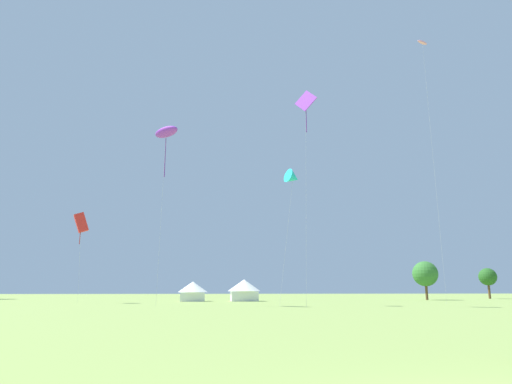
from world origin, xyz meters
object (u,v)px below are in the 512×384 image
at_px(kite_red_box, 81,223).
at_px(kite_purple_diamond, 306,103).
at_px(kite_cyan_delta, 293,178).
at_px(festival_tent_right, 244,289).
at_px(festival_tent_left, 193,290).
at_px(kite_purple_parafoil, 166,132).
at_px(tree_distant_left, 425,274).
at_px(tree_distant_right, 488,277).
at_px(kite_pink_parafoil, 423,44).

height_order(kite_red_box, kite_purple_diamond, kite_purple_diamond).
bearing_deg(kite_cyan_delta, festival_tent_right, 100.91).
height_order(kite_cyan_delta, kite_red_box, kite_cyan_delta).
relative_size(kite_cyan_delta, festival_tent_left, 3.47).
bearing_deg(festival_tent_right, kite_purple_parafoil, -119.62).
height_order(kite_purple_parafoil, tree_distant_left, kite_purple_parafoil).
height_order(kite_purple_parafoil, tree_distant_right, kite_purple_parafoil).
bearing_deg(festival_tent_left, tree_distant_left, 6.63).
xyz_separation_m(kite_red_box, festival_tent_left, (15.42, 7.36, -9.15)).
bearing_deg(kite_purple_parafoil, tree_distant_left, 29.30).
distance_m(kite_red_box, kite_purple_diamond, 34.69).
bearing_deg(kite_cyan_delta, kite_red_box, 154.58).
distance_m(kite_purple_diamond, tree_distant_right, 61.28).
bearing_deg(festival_tent_right, tree_distant_left, 8.23).
relative_size(kite_purple_parafoil, festival_tent_right, 4.09).
distance_m(kite_purple_diamond, festival_tent_left, 34.04).
bearing_deg(kite_cyan_delta, tree_distant_right, 36.68).
bearing_deg(tree_distant_left, tree_distant_right, 27.78).
xyz_separation_m(kite_pink_parafoil, tree_distant_left, (9.13, 22.37, -30.60)).
bearing_deg(tree_distant_right, festival_tent_right, -164.31).
bearing_deg(tree_distant_left, kite_pink_parafoil, -112.19).
distance_m(kite_pink_parafoil, festival_tent_right, 44.17).
bearing_deg(tree_distant_right, kite_cyan_delta, -143.32).
bearing_deg(kite_purple_parafoil, tree_distant_right, 28.86).
bearing_deg(festival_tent_right, kite_pink_parafoil, -37.48).
height_order(festival_tent_left, festival_tent_right, festival_tent_right).
distance_m(festival_tent_left, festival_tent_right, 7.91).
relative_size(kite_cyan_delta, tree_distant_right, 2.64).
xyz_separation_m(kite_purple_parafoil, festival_tent_right, (11.20, 19.71, -18.21)).
height_order(kite_red_box, festival_tent_left, kite_red_box).
distance_m(kite_cyan_delta, kite_red_box, 30.43).
bearing_deg(kite_red_box, festival_tent_right, 17.51).
height_order(tree_distant_left, tree_distant_right, tree_distant_left).
bearing_deg(festival_tent_right, tree_distant_right, 15.69).
distance_m(festival_tent_left, tree_distant_left, 40.50).
bearing_deg(festival_tent_left, kite_red_box, -154.49).
relative_size(festival_tent_right, tree_distant_right, 0.85).
distance_m(kite_pink_parafoil, tree_distant_right, 51.85).
height_order(kite_red_box, tree_distant_right, kite_red_box).
xyz_separation_m(kite_cyan_delta, festival_tent_right, (-3.91, 20.31, -12.94)).
distance_m(kite_pink_parafoil, kite_purple_diamond, 22.20).
xyz_separation_m(kite_cyan_delta, kite_pink_parafoil, (19.18, 2.60, 20.28)).
height_order(kite_purple_diamond, festival_tent_left, kite_purple_diamond).
bearing_deg(kite_purple_diamond, kite_purple_parafoil, 168.76).
distance_m(festival_tent_right, tree_distant_left, 32.66).
bearing_deg(kite_red_box, festival_tent_left, 25.51).
relative_size(festival_tent_left, tree_distant_left, 0.69).
bearing_deg(kite_pink_parafoil, tree_distant_right, 49.66).
relative_size(kite_purple_parafoil, kite_purple_diamond, 0.83).
bearing_deg(kite_pink_parafoil, kite_purple_diamond, -163.80).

